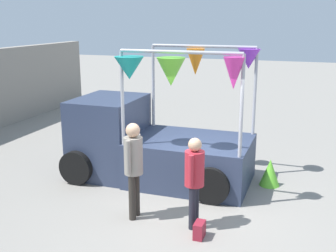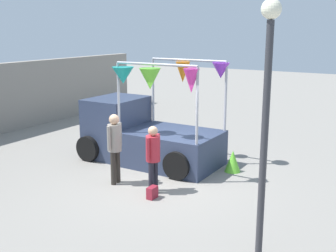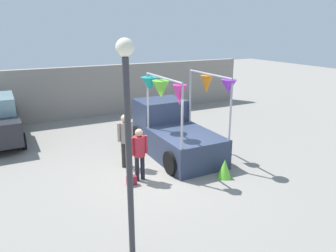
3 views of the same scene
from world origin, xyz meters
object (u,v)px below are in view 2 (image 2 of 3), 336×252
Objects in this scene: person_customer at (153,153)px; folded_kite_bundle_lime at (233,161)px; person_vendor at (115,142)px; street_lamp at (267,98)px; vendor_truck at (143,132)px; handbag at (152,193)px.

folded_kite_bundle_lime is (2.37, -1.06, -0.68)m from person_customer.
person_vendor is 4.84m from street_lamp.
vendor_truck reaches higher than person_customer.
person_customer is 1.14m from person_vendor.
handbag is at bearing -141.28° from vendor_truck.
vendor_truck is 6.23m from street_lamp.
street_lamp is at bearing -125.61° from vendor_truck.
vendor_truck is 2.59m from person_customer.
vendor_truck is at bearing 54.39° from street_lamp.
person_vendor is at bearing 90.95° from person_customer.
person_vendor is (-1.99, -0.53, 0.23)m from vendor_truck.
person_vendor is 2.99× the size of folded_kite_bundle_lime.
person_customer reaches higher than handbag.
vendor_truck is 0.96× the size of street_lamp.
street_lamp reaches higher than vendor_truck.
folded_kite_bundle_lime is at bearing -81.70° from vendor_truck.
street_lamp is (-1.13, -2.96, 2.63)m from handbag.
street_lamp is at bearing -110.89° from handbag.
handbag is at bearing -103.98° from person_vendor.
vendor_truck is 14.69× the size of handbag.
person_customer is 0.91× the size of person_vendor.
street_lamp is 7.17× the size of folded_kite_bundle_lime.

